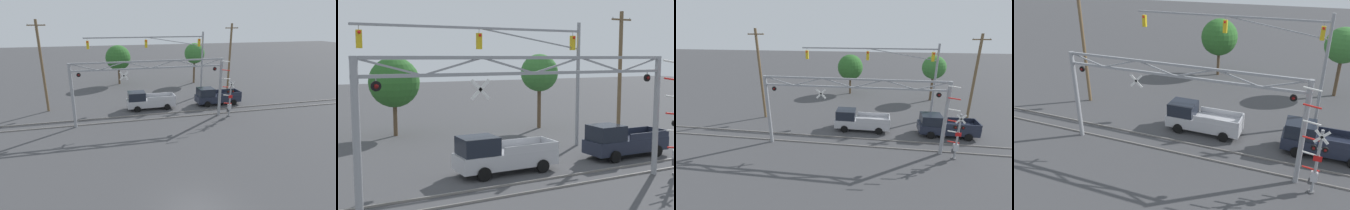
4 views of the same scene
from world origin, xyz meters
TOP-DOWN VIEW (x-y plane):
  - rail_track_near at (0.00, 14.48)m, footprint 80.00×0.08m
  - rail_track_far at (0.00, 15.91)m, footprint 80.00×0.08m
  - crossing_gantry at (-0.01, 14.19)m, footprint 15.30×0.31m
  - crossing_signal_mast at (8.31, 13.52)m, footprint 1.70×0.35m
  - traffic_signal_span at (4.41, 22.03)m, footprint 15.05×0.39m
  - pickup_truck_lead at (0.25, 18.07)m, footprint 5.58×2.10m
  - pickup_truck_following at (8.62, 17.89)m, footprint 5.49×2.10m
  - utility_pole_left at (-10.98, 19.90)m, footprint 1.80×0.28m
  - background_tree_beyond_span at (9.84, 29.54)m, footprint 3.25×3.25m
  - background_tree_far_left_verge at (-2.22, 31.56)m, footprint 3.94×3.94m

SIDE VIEW (x-z plane):
  - rail_track_near at x=0.00m, z-range 0.00..0.10m
  - rail_track_far at x=0.00m, z-range 0.00..0.10m
  - pickup_truck_following at x=8.62m, z-range -0.07..2.04m
  - pickup_truck_lead at x=0.25m, z-range -0.07..2.04m
  - crossing_signal_mast at x=8.31m, z-range -0.98..5.10m
  - crossing_gantry at x=-0.01m, z-range 1.08..7.33m
  - background_tree_far_left_verge at x=-2.22m, z-range 1.12..7.34m
  - background_tree_beyond_span at x=9.84m, z-range 1.58..8.06m
  - utility_pole_left at x=-10.98m, z-range 0.15..10.21m
  - traffic_signal_span at x=4.41m, z-range 1.80..10.34m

